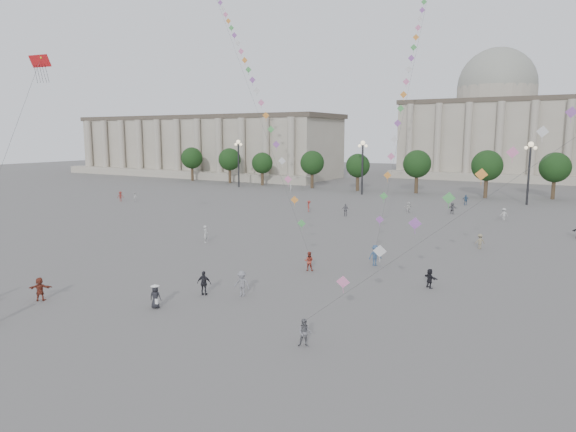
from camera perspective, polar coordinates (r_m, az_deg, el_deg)
The scene contains 29 objects.
ground at distance 36.31m, azimuth -12.28°, elevation -10.14°, with size 360.00×360.00×0.00m, color #53504E.
hall_west at distance 154.47m, azimuth -9.43°, elevation 7.66°, with size 84.00×26.22×17.20m.
hall_central at distance 156.11m, azimuth 21.91°, elevation 9.28°, with size 48.30×34.30×35.50m.
tree_row at distance 105.93m, azimuth 17.48°, elevation 5.15°, with size 137.12×5.12×8.00m.
lamp_post_far_west at distance 117.25m, azimuth -5.53°, elevation 6.82°, with size 2.00×0.90×10.65m.
lamp_post_mid_west at distance 102.67m, azimuth 8.28°, elevation 6.46°, with size 2.00×0.90×10.65m.
lamp_post_mid_east at distance 95.58m, azimuth 25.27°, elevation 5.51°, with size 2.00×0.90×10.65m.
person_crowd_0 at distance 91.80m, azimuth 19.13°, elevation 1.70°, with size 1.03×0.43×1.76m, color #36577B.
person_crowd_1 at distance 96.31m, azimuth -16.60°, elevation 2.08°, with size 0.76×0.59×1.55m, color silver.
person_crowd_2 at distance 96.36m, azimuth -18.12°, elevation 2.09°, with size 1.15×0.66×1.79m, color maroon.
person_crowd_3 at distance 41.58m, azimuth 15.47°, elevation -6.69°, with size 1.42×0.45×1.53m, color black.
person_crowd_4 at distance 80.70m, azimuth 13.23°, elevation 0.96°, with size 1.49×0.48×1.61m, color silver.
person_crowd_6 at distance 38.17m, azimuth -5.16°, elevation -7.49°, with size 1.24×0.71×1.92m, color slate.
person_crowd_10 at distance 108.00m, azimuth 0.32°, elevation 3.16°, with size 0.55×0.36×1.51m, color #BABAB5.
person_crowd_12 at distance 81.03m, azimuth 17.80°, elevation 0.83°, with size 1.56×0.50×1.69m, color #5C5B60.
person_crowd_13 at distance 57.26m, azimuth -9.13°, elevation -2.00°, with size 0.70×0.46×1.92m, color #B8B8B4.
person_crowd_16 at distance 75.48m, azimuth 6.39°, elevation 0.68°, with size 1.07×0.45×1.82m, color slate.
person_crowd_17 at distance 79.41m, azimuth 2.34°, elevation 1.11°, with size 1.12×0.64×1.73m, color #9D322A.
person_crowd_18 at distance 77.22m, azimuth 22.86°, elevation 0.18°, with size 1.12×0.64×1.73m, color #B1B1AC.
person_crowd_19 at distance 57.10m, azimuth 20.55°, elevation -2.66°, with size 1.03×0.59×1.59m, color #84795B.
tourist_2 at distance 41.14m, azimuth -25.85°, elevation -7.31°, with size 1.60×0.51×1.72m, color maroon.
tourist_4 at distance 38.81m, azimuth -9.31°, elevation -7.37°, with size 1.07×0.45×1.83m, color black.
kite_flyer_0 at distance 45.10m, azimuth 2.34°, elevation -5.02°, with size 0.83×0.64×1.70m, color #9E392B.
kite_flyer_1 at distance 47.32m, azimuth 9.67°, elevation -4.34°, with size 1.24×0.71×1.91m, color #314C70.
kite_flyer_2 at distance 29.52m, azimuth 1.87°, elevation -12.83°, with size 0.78×0.61×1.61m, color slate.
hat_person at distance 36.71m, azimuth -14.52°, elevation -8.62°, with size 0.91×0.75×1.69m.
dragon_kite at distance 52.44m, azimuth -25.86°, elevation 14.31°, with size 5.37×6.99×22.88m.
kite_train_west at distance 69.74m, azimuth -5.22°, elevation 17.24°, with size 36.73×32.95×62.44m.
kite_train_mid at distance 71.38m, azimuth 14.33°, elevation 19.48°, with size 8.06×45.14×63.51m.
Camera 1 is at (23.44, -25.10, 11.79)m, focal length 32.00 mm.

